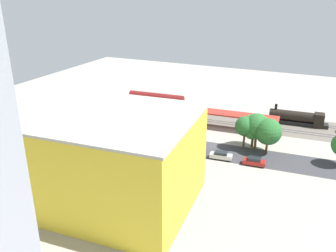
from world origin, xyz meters
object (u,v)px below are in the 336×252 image
at_px(street_tree_3, 245,126).
at_px(freight_coach_far, 156,102).
at_px(parked_car_3, 162,144).
at_px(construction_building, 94,157).
at_px(platform_canopy_near, 187,109).
at_px(parked_car_1, 221,156).
at_px(parked_car_0, 254,162).
at_px(box_truck_0, 87,140).
at_px(street_tree_2, 254,127).
at_px(traffic_light, 117,127).
at_px(street_tree_0, 257,126).
at_px(parked_car_2, 191,151).
at_px(street_tree_4, 268,132).
at_px(locomotive, 299,118).

bearing_deg(street_tree_3, freight_coach_far, -25.64).
relative_size(parked_car_3, construction_building, 0.13).
height_order(platform_canopy_near, parked_car_3, platform_canopy_near).
height_order(freight_coach_far, parked_car_1, freight_coach_far).
relative_size(parked_car_0, box_truck_0, 0.50).
height_order(parked_car_3, construction_building, construction_building).
height_order(street_tree_2, street_tree_3, street_tree_2).
height_order(platform_canopy_near, box_truck_0, platform_canopy_near).
bearing_deg(parked_car_0, traffic_light, 2.95).
distance_m(platform_canopy_near, construction_building, 40.17).
relative_size(platform_canopy_near, street_tree_3, 6.26).
bearing_deg(construction_building, street_tree_0, -127.96).
xyz_separation_m(parked_car_2, box_truck_0, (23.24, 6.29, 1.01)).
bearing_deg(traffic_light, parked_car_0, -177.05).
xyz_separation_m(box_truck_0, street_tree_4, (-38.41, -13.61, 3.33)).
bearing_deg(parked_car_2, parked_car_0, -179.48).
bearing_deg(traffic_light, box_truck_0, 42.63).
height_order(parked_car_0, street_tree_2, street_tree_2).
bearing_deg(locomotive, traffic_light, 37.95).
relative_size(locomotive, parked_car_1, 3.12).
relative_size(parked_car_2, street_tree_3, 0.58).
relative_size(street_tree_0, street_tree_4, 1.05).
relative_size(parked_car_1, box_truck_0, 0.53).
height_order(street_tree_0, street_tree_4, street_tree_0).
bearing_deg(street_tree_2, box_truck_0, 23.43).
distance_m(construction_building, traffic_light, 23.61).
xyz_separation_m(street_tree_3, traffic_light, (28.03, 9.12, -1.37)).
xyz_separation_m(parked_car_3, street_tree_2, (-19.03, -8.60, 4.32)).
bearing_deg(street_tree_0, parked_car_0, 100.10).
bearing_deg(parked_car_3, parked_car_2, 178.16).
bearing_deg(street_tree_0, parked_car_2, 34.11).
distance_m(parked_car_2, street_tree_4, 17.39).
height_order(parked_car_0, street_tree_4, street_tree_4).
relative_size(platform_canopy_near, construction_building, 1.44).
bearing_deg(street_tree_3, construction_building, 58.13).
bearing_deg(parked_car_0, parked_car_2, 0.52).
bearing_deg(parked_car_3, construction_building, 85.81).
relative_size(parked_car_1, street_tree_4, 0.61).
bearing_deg(parked_car_2, street_tree_0, -145.89).
xyz_separation_m(locomotive, traffic_light, (38.17, 29.77, 2.13)).
xyz_separation_m(platform_canopy_near, parked_car_3, (-0.35, 16.72, -3.39)).
bearing_deg(street_tree_4, parked_car_2, 25.75).
bearing_deg(street_tree_4, freight_coach_far, -22.56).
bearing_deg(traffic_light, street_tree_3, -161.98).
relative_size(freight_coach_far, construction_building, 0.52).
height_order(parked_car_3, traffic_light, traffic_light).
distance_m(locomotive, freight_coach_far, 39.74).
relative_size(platform_canopy_near, street_tree_2, 6.00).
distance_m(parked_car_1, box_truck_0, 30.74).
height_order(freight_coach_far, parked_car_3, freight_coach_far).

